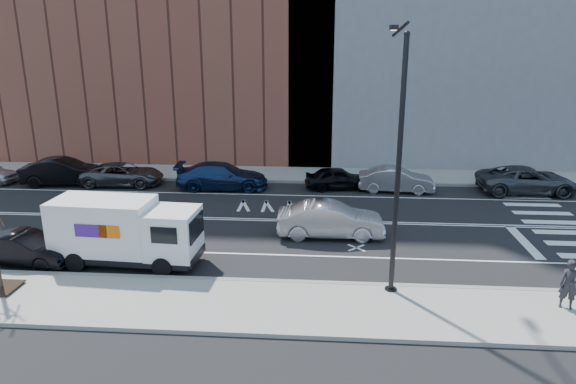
# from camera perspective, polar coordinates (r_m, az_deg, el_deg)

# --- Properties ---
(ground) EXTENTS (120.00, 120.00, 0.00)m
(ground) POSITION_cam_1_polar(r_m,az_deg,el_deg) (26.22, -6.01, -3.02)
(ground) COLOR black
(ground) RESTS_ON ground
(sidewalk_near) EXTENTS (44.00, 3.60, 0.15)m
(sidewalk_near) POSITION_cam_1_polar(r_m,az_deg,el_deg) (18.34, -10.88, -12.08)
(sidewalk_near) COLOR gray
(sidewalk_near) RESTS_ON ground
(sidewalk_far) EXTENTS (44.00, 3.60, 0.15)m
(sidewalk_far) POSITION_cam_1_polar(r_m,az_deg,el_deg) (34.51, -3.49, 2.03)
(sidewalk_far) COLOR gray
(sidewalk_far) RESTS_ON ground
(curb_near) EXTENTS (44.00, 0.25, 0.17)m
(curb_near) POSITION_cam_1_polar(r_m,az_deg,el_deg) (19.88, -9.56, -9.59)
(curb_near) COLOR gray
(curb_near) RESTS_ON ground
(curb_far) EXTENTS (44.00, 0.25, 0.17)m
(curb_far) POSITION_cam_1_polar(r_m,az_deg,el_deg) (32.79, -3.90, 1.25)
(curb_far) COLOR gray
(curb_far) RESTS_ON ground
(crosswalk) EXTENTS (3.00, 14.00, 0.01)m
(crosswalk) POSITION_cam_1_polar(r_m,az_deg,el_deg) (28.26, 27.94, -3.48)
(crosswalk) COLOR white
(crosswalk) RESTS_ON ground
(road_markings) EXTENTS (40.00, 8.60, 0.01)m
(road_markings) POSITION_cam_1_polar(r_m,az_deg,el_deg) (26.22, -6.01, -3.01)
(road_markings) COLOR white
(road_markings) RESTS_ON ground
(bldg_brick) EXTENTS (26.00, 10.00, 22.00)m
(bldg_brick) POSITION_cam_1_polar(r_m,az_deg,el_deg) (41.85, -14.03, 19.27)
(bldg_brick) COLOR brown
(bldg_brick) RESTS_ON ground
(streetlight) EXTENTS (0.44, 4.02, 9.34)m
(streetlight) POSITION_cam_1_polar(r_m,az_deg,el_deg) (17.93, 12.05, 4.31)
(streetlight) COLOR black
(streetlight) RESTS_ON ground
(fedex_van) EXTENTS (6.03, 2.38, 2.71)m
(fedex_van) POSITION_cam_1_polar(r_m,az_deg,el_deg) (21.60, -17.69, -4.14)
(fedex_van) COLOR black
(fedex_van) RESTS_ON ground
(far_parked_b) EXTENTS (5.21, 2.29, 1.66)m
(far_parked_b) POSITION_cam_1_polar(r_m,az_deg,el_deg) (34.89, -23.65, 2.08)
(far_parked_b) COLOR black
(far_parked_b) RESTS_ON ground
(far_parked_c) EXTENTS (5.03, 2.47, 1.37)m
(far_parked_c) POSITION_cam_1_polar(r_m,az_deg,el_deg) (33.55, -17.89, 1.89)
(far_parked_c) COLOR #494B50
(far_parked_c) RESTS_ON ground
(far_parked_d) EXTENTS (5.61, 2.52, 1.60)m
(far_parked_d) POSITION_cam_1_polar(r_m,az_deg,el_deg) (31.37, -7.34, 1.79)
(far_parked_d) COLOR navy
(far_parked_d) RESTS_ON ground
(far_parked_e) EXTENTS (4.14, 2.12, 1.35)m
(far_parked_e) POSITION_cam_1_polar(r_m,az_deg,el_deg) (31.24, 5.56, 1.54)
(far_parked_e) COLOR black
(far_parked_e) RESTS_ON ground
(far_parked_f) EXTENTS (4.50, 1.78, 1.46)m
(far_parked_f) POSITION_cam_1_polar(r_m,az_deg,el_deg) (31.22, 11.91, 1.35)
(far_parked_f) COLOR #A5A6AA
(far_parked_f) RESTS_ON ground
(far_parked_g) EXTENTS (5.72, 2.77, 1.57)m
(far_parked_g) POSITION_cam_1_polar(r_m,az_deg,el_deg) (33.37, 25.03, 1.21)
(far_parked_g) COLOR #424448
(far_parked_g) RESTS_ON ground
(driving_sedan) EXTENTS (4.92, 1.81, 1.61)m
(driving_sedan) POSITION_cam_1_polar(r_m,az_deg,el_deg) (23.68, 4.76, -3.12)
(driving_sedan) COLOR #B0B0B5
(driving_sedan) RESTS_ON ground
(near_parked_rear_a) EXTENTS (4.21, 1.88, 1.34)m
(near_parked_rear_a) POSITION_cam_1_polar(r_m,az_deg,el_deg) (23.42, -27.21, -5.58)
(near_parked_rear_a) COLOR black
(near_parked_rear_a) RESTS_ON ground
(pedestrian) EXTENTS (0.71, 0.56, 1.70)m
(pedestrian) POSITION_cam_1_polar(r_m,az_deg,el_deg) (19.60, 28.81, -9.00)
(pedestrian) COLOR #232329
(pedestrian) RESTS_ON sidewalk_near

